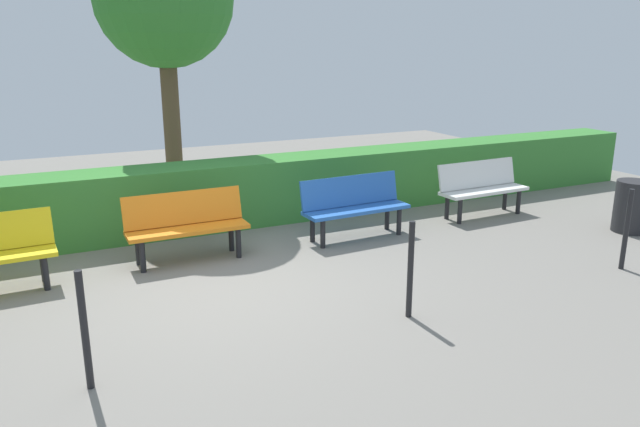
# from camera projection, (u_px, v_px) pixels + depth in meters

# --- Properties ---
(ground_plane) EXTENTS (19.00, 19.00, 0.00)m
(ground_plane) POSITION_uv_depth(u_px,v_px,m) (225.00, 283.00, 7.00)
(ground_plane) COLOR gray
(bench_white) EXTENTS (1.52, 0.52, 0.86)m
(bench_white) POSITION_uv_depth(u_px,v_px,m) (481.00, 186.00, 9.62)
(bench_white) COLOR white
(bench_white) RESTS_ON ground_plane
(bench_blue) EXTENTS (1.56, 0.53, 0.86)m
(bench_blue) POSITION_uv_depth(u_px,v_px,m) (354.00, 204.00, 8.54)
(bench_blue) COLOR blue
(bench_blue) RESTS_ON ground_plane
(bench_orange) EXTENTS (1.50, 0.47, 0.86)m
(bench_orange) POSITION_uv_depth(u_px,v_px,m) (186.00, 223.00, 7.64)
(bench_orange) COLOR orange
(bench_orange) RESTS_ON ground_plane
(hedge_row) EXTENTS (15.00, 0.77, 0.96)m
(hedge_row) POSITION_uv_depth(u_px,v_px,m) (247.00, 192.00, 9.24)
(hedge_row) COLOR #387F33
(hedge_row) RESTS_ON ground_plane
(tree_near) EXTENTS (2.18, 2.18, 4.43)m
(tree_near) POSITION_uv_depth(u_px,v_px,m) (164.00, 0.00, 9.48)
(tree_near) COLOR brown
(tree_near) RESTS_ON ground_plane
(railing_post_near) EXTENTS (0.06, 0.06, 1.00)m
(railing_post_near) POSITION_uv_depth(u_px,v_px,m) (626.00, 230.00, 7.30)
(railing_post_near) COLOR black
(railing_post_near) RESTS_ON ground_plane
(railing_post_mid) EXTENTS (0.06, 0.06, 1.00)m
(railing_post_mid) POSITION_uv_depth(u_px,v_px,m) (410.00, 270.00, 6.01)
(railing_post_mid) COLOR black
(railing_post_mid) RESTS_ON ground_plane
(railing_post_far) EXTENTS (0.06, 0.06, 1.00)m
(railing_post_far) POSITION_uv_depth(u_px,v_px,m) (85.00, 331.00, 4.74)
(railing_post_far) COLOR black
(railing_post_far) RESTS_ON ground_plane
(trash_bin) EXTENTS (0.50, 0.50, 0.75)m
(trash_bin) POSITION_uv_depth(u_px,v_px,m) (632.00, 206.00, 8.82)
(trash_bin) COLOR #262628
(trash_bin) RESTS_ON ground_plane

